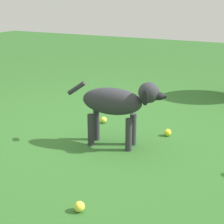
{
  "coord_description": "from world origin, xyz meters",
  "views": [
    {
      "loc": [
        2.72,
        1.46,
        1.26
      ],
      "look_at": [
        0.13,
        0.19,
        0.3
      ],
      "focal_mm": 58.03,
      "sensor_mm": 36.0,
      "label": 1
    }
  ],
  "objects_px": {
    "tennis_ball_1": "(79,207)",
    "tennis_ball_2": "(103,120)",
    "tennis_ball_0": "(168,133)",
    "dog": "(118,103)"
  },
  "relations": [
    {
      "from": "tennis_ball_1",
      "to": "tennis_ball_2",
      "type": "bearing_deg",
      "value": -157.98
    },
    {
      "from": "dog",
      "to": "tennis_ball_0",
      "type": "height_order",
      "value": "dog"
    },
    {
      "from": "tennis_ball_0",
      "to": "tennis_ball_2",
      "type": "height_order",
      "value": "same"
    },
    {
      "from": "tennis_ball_0",
      "to": "dog",
      "type": "bearing_deg",
      "value": -38.69
    },
    {
      "from": "tennis_ball_1",
      "to": "tennis_ball_2",
      "type": "distance_m",
      "value": 1.55
    },
    {
      "from": "tennis_ball_0",
      "to": "tennis_ball_1",
      "type": "bearing_deg",
      "value": -4.34
    },
    {
      "from": "tennis_ball_2",
      "to": "tennis_ball_0",
      "type": "bearing_deg",
      "value": 86.24
    },
    {
      "from": "dog",
      "to": "tennis_ball_1",
      "type": "xyz_separation_m",
      "value": [
        0.99,
        0.21,
        -0.35
      ]
    },
    {
      "from": "tennis_ball_0",
      "to": "tennis_ball_2",
      "type": "bearing_deg",
      "value": -93.76
    },
    {
      "from": "dog",
      "to": "tennis_ball_0",
      "type": "relative_size",
      "value": 12.98
    }
  ]
}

